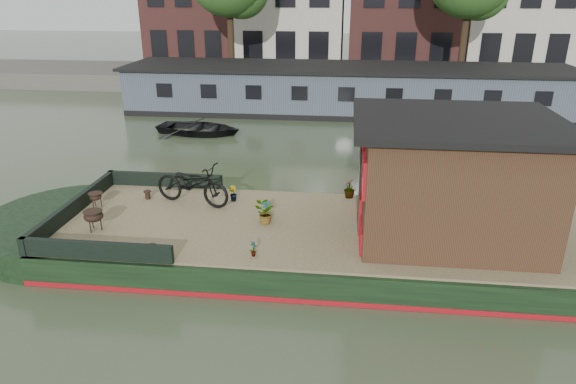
# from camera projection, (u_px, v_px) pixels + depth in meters

# --- Properties ---
(ground) EXTENTS (120.00, 120.00, 0.00)m
(ground) POSITION_uv_depth(u_px,v_px,m) (338.00, 254.00, 11.15)
(ground) COLOR #323E27
(ground) RESTS_ON ground
(houseboat_hull) EXTENTS (14.01, 4.02, 0.60)m
(houseboat_hull) POSITION_uv_depth(u_px,v_px,m) (277.00, 239.00, 11.19)
(houseboat_hull) COLOR black
(houseboat_hull) RESTS_ON ground
(houseboat_deck) EXTENTS (11.80, 3.80, 0.05)m
(houseboat_deck) POSITION_uv_depth(u_px,v_px,m) (339.00, 228.00, 10.92)
(houseboat_deck) COLOR #8D8157
(houseboat_deck) RESTS_ON houseboat_hull
(bow_bulwark) EXTENTS (3.00, 4.00, 0.35)m
(bow_bulwark) POSITION_uv_depth(u_px,v_px,m) (111.00, 208.00, 11.40)
(bow_bulwark) COLOR black
(bow_bulwark) RESTS_ON houseboat_deck
(cabin) EXTENTS (4.00, 3.50, 2.42)m
(cabin) POSITION_uv_depth(u_px,v_px,m) (451.00, 177.00, 10.22)
(cabin) COLOR #311B13
(cabin) RESTS_ON houseboat_deck
(bicycle) EXTENTS (2.01, 1.15, 1.00)m
(bicycle) POSITION_uv_depth(u_px,v_px,m) (192.00, 184.00, 11.91)
(bicycle) COLOR black
(bicycle) RESTS_ON houseboat_deck
(potted_plant_a) EXTENTS (0.26, 0.21, 0.42)m
(potted_plant_a) POSITION_uv_depth(u_px,v_px,m) (266.00, 209.00, 11.25)
(potted_plant_a) COLOR brown
(potted_plant_a) RESTS_ON houseboat_deck
(potted_plant_b) EXTENTS (0.26, 0.25, 0.37)m
(potted_plant_b) POSITION_uv_depth(u_px,v_px,m) (233.00, 193.00, 12.20)
(potted_plant_b) COLOR brown
(potted_plant_b) RESTS_ON houseboat_deck
(potted_plant_c) EXTENTS (0.45, 0.40, 0.48)m
(potted_plant_c) POSITION_uv_depth(u_px,v_px,m) (264.00, 213.00, 10.99)
(potted_plant_c) COLOR #AE6132
(potted_plant_c) RESTS_ON houseboat_deck
(potted_plant_d) EXTENTS (0.30, 0.30, 0.47)m
(potted_plant_d) POSITION_uv_depth(u_px,v_px,m) (349.00, 188.00, 12.37)
(potted_plant_d) COLOR brown
(potted_plant_d) RESTS_ON houseboat_deck
(potted_plant_e) EXTENTS (0.14, 0.19, 0.32)m
(potted_plant_e) POSITION_uv_depth(u_px,v_px,m) (253.00, 249.00, 9.66)
(potted_plant_e) COLOR brown
(potted_plant_e) RESTS_ON houseboat_deck
(brazier_front) EXTENTS (0.50, 0.50, 0.44)m
(brazier_front) POSITION_uv_depth(u_px,v_px,m) (94.00, 221.00, 10.68)
(brazier_front) COLOR black
(brazier_front) RESTS_ON houseboat_deck
(brazier_rear) EXTENTS (0.42, 0.42, 0.36)m
(brazier_rear) POSITION_uv_depth(u_px,v_px,m) (96.00, 200.00, 11.81)
(brazier_rear) COLOR black
(brazier_rear) RESTS_ON houseboat_deck
(bollard_port) EXTENTS (0.18, 0.18, 0.21)m
(bollard_port) POSITION_uv_depth(u_px,v_px,m) (148.00, 195.00, 12.34)
(bollard_port) COLOR black
(bollard_port) RESTS_ON houseboat_deck
(bollard_stbd) EXTENTS (0.20, 0.20, 0.23)m
(bollard_stbd) POSITION_uv_depth(u_px,v_px,m) (152.00, 251.00, 9.68)
(bollard_stbd) COLOR black
(bollard_stbd) RESTS_ON houseboat_deck
(dinghy) EXTENTS (3.67, 2.84, 0.70)m
(dinghy) POSITION_uv_depth(u_px,v_px,m) (199.00, 125.00, 20.31)
(dinghy) COLOR black
(dinghy) RESTS_ON ground
(far_houseboat) EXTENTS (20.40, 4.40, 2.11)m
(far_houseboat) POSITION_uv_depth(u_px,v_px,m) (347.00, 91.00, 23.72)
(far_houseboat) COLOR #444F5A
(far_houseboat) RESTS_ON ground
(quay) EXTENTS (60.00, 6.00, 0.90)m
(quay) POSITION_uv_depth(u_px,v_px,m) (347.00, 79.00, 29.91)
(quay) COLOR #47443F
(quay) RESTS_ON ground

